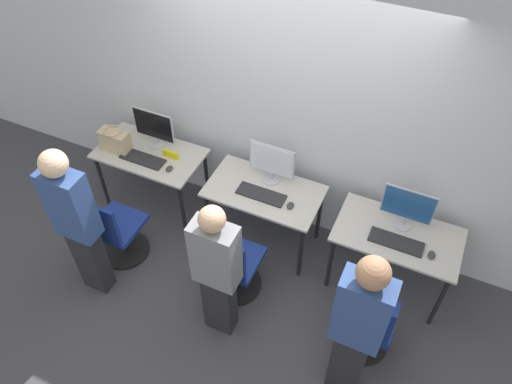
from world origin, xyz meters
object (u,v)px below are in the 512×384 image
object	(u,v)px
keyboard_right	(396,242)
person_right	(358,326)
monitor_left	(154,128)
handbag	(115,141)
mouse_left	(169,169)
mouse_right	(432,255)
mouse_center	(290,206)
office_chair_center	(233,267)
office_chair_left	(116,232)
person_left	(76,221)
person_center	(217,269)
keyboard_left	(143,159)
monitor_center	(272,162)
monitor_right	(408,207)
keyboard_center	(261,194)
office_chair_right	(365,325)

from	to	relation	value
keyboard_right	person_right	size ratio (longest dim) A/B	0.27
monitor_left	handbag	xyz separation A→B (m)	(-0.32, -0.24, -0.10)
mouse_left	mouse_right	size ratio (longest dim) A/B	1.00
mouse_center	office_chair_center	bearing A→B (deg)	-117.98
office_chair_left	mouse_right	distance (m)	2.87
person_left	keyboard_right	size ratio (longest dim) A/B	3.67
office_chair_left	person_center	bearing A→B (deg)	-11.68
office_chair_center	keyboard_left	bearing A→B (deg)	156.25
monitor_left	office_chair_left	size ratio (longest dim) A/B	0.50
person_center	person_right	bearing A→B (deg)	-3.30
monitor_center	mouse_left	bearing A→B (deg)	-162.63
monitor_right	monitor_center	bearing A→B (deg)	178.57
mouse_center	monitor_right	bearing A→B (deg)	13.08
office_chair_left	mouse_right	bearing A→B (deg)	13.32
mouse_center	person_left	bearing A→B (deg)	-145.01
person_center	keyboard_right	bearing A→B (deg)	37.64
keyboard_right	mouse_left	bearing A→B (deg)	-179.16
keyboard_right	keyboard_left	bearing A→B (deg)	-179.64
keyboard_left	monitor_right	bearing A→B (deg)	5.61
monitor_left	monitor_right	world-z (taller)	same
person_right	handbag	bearing A→B (deg)	160.09
keyboard_left	monitor_left	bearing A→B (deg)	90.00
keyboard_right	handbag	world-z (taller)	handbag
monitor_left	mouse_right	bearing A→B (deg)	-5.30
person_right	mouse_left	bearing A→B (deg)	155.68
monitor_right	person_right	bearing A→B (deg)	-93.08
keyboard_center	keyboard_left	bearing A→B (deg)	-177.93
mouse_center	office_chair_right	world-z (taller)	office_chair_right
keyboard_center	office_chair_center	world-z (taller)	office_chair_center
person_center	monitor_center	bearing A→B (deg)	92.43
person_left	monitor_right	xyz separation A→B (m)	(2.46, 1.27, 0.02)
keyboard_left	mouse_left	bearing A→B (deg)	-2.99
keyboard_left	person_left	bearing A→B (deg)	-86.59
keyboard_center	office_chair_right	xyz separation A→B (m)	(1.24, -0.66, -0.38)
person_right	mouse_right	bearing A→B (deg)	69.57
monitor_center	office_chair_center	size ratio (longest dim) A/B	0.50
person_center	monitor_right	size ratio (longest dim) A/B	3.47
mouse_center	mouse_right	xyz separation A→B (m)	(1.26, -0.03, 0.00)
mouse_right	person_right	size ratio (longest dim) A/B	0.05
keyboard_left	office_chair_center	size ratio (longest dim) A/B	0.52
mouse_center	handbag	xyz separation A→B (m)	(-1.88, -0.00, 0.10)
keyboard_right	person_left	bearing A→B (deg)	-157.10
monitor_left	keyboard_right	world-z (taller)	monitor_left
mouse_left	keyboard_right	size ratio (longest dim) A/B	0.20
person_left	person_center	size ratio (longest dim) A/B	1.09
person_left	monitor_right	world-z (taller)	person_left
office_chair_left	keyboard_center	world-z (taller)	office_chair_left
monitor_left	mouse_right	distance (m)	2.84
office_chair_center	keyboard_right	distance (m)	1.44
keyboard_right	office_chair_right	size ratio (longest dim) A/B	0.52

